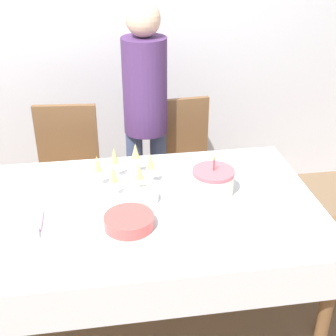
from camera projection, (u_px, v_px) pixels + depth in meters
name	position (u px, v px, depth m)	size (l,w,h in m)	color
ground_plane	(142.00, 323.00, 2.61)	(12.00, 12.00, 0.00)	brown
wall_back	(114.00, 21.00, 3.30)	(8.00, 0.05, 2.70)	silver
dining_table	(138.00, 223.00, 2.29)	(1.76, 1.06, 0.78)	white
dining_chair_far_left	(68.00, 173.00, 3.05)	(0.46, 0.46, 0.96)	brown
dining_chair_far_right	(183.00, 165.00, 3.15)	(0.45, 0.45, 0.96)	brown
birthday_cake	(213.00, 181.00, 2.33)	(0.21, 0.21, 0.20)	silver
champagne_tray	(125.00, 173.00, 2.38)	(0.37, 0.37, 0.18)	silver
plate_stack_main	(129.00, 221.00, 2.08)	(0.22, 0.22, 0.06)	#CC4C47
plate_stack_dessert	(141.00, 197.00, 2.28)	(0.17, 0.17, 0.04)	silver
cake_knife	(228.00, 214.00, 2.18)	(0.30, 0.03, 0.00)	silver
fork_pile	(19.00, 236.00, 2.02)	(0.18, 0.08, 0.02)	silver
napkin_pile	(25.00, 222.00, 2.11)	(0.15, 0.15, 0.01)	pink
person_standing	(145.00, 105.00, 2.98)	(0.28, 0.28, 1.58)	#3F4C72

